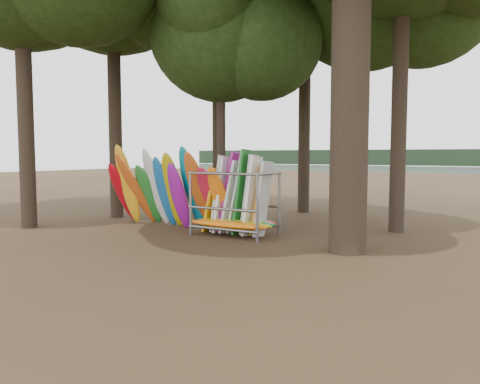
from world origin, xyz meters
The scene contains 6 objects.
ground centered at (0.00, 0.00, 0.00)m, with size 120.00×120.00×0.00m, color #47331E.
lake centered at (0.00, 60.00, 0.00)m, with size 160.00×160.00×0.00m, color gray.
oak_1 centered at (-2.89, 5.47, 9.31)m, with size 8.08×8.08×12.84m.
oak_5 centered at (-1.44, 3.54, 7.61)m, with size 6.60×6.60×10.49m.
kayak_row centered at (-2.17, 1.03, 1.33)m, with size 5.35×2.16×3.19m.
storage_rack centered at (0.85, 0.97, 1.01)m, with size 2.98×1.50×2.87m.
Camera 1 is at (9.06, -12.10, 2.67)m, focal length 35.00 mm.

